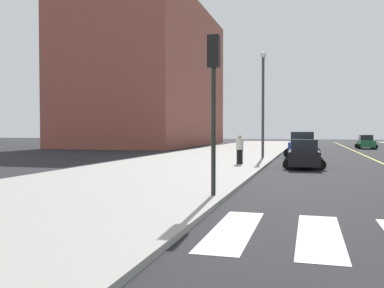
% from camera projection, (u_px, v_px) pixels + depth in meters
% --- Properties ---
extents(sidewalk_kerb_west, '(10.00, 120.00, 0.15)m').
position_uv_depth(sidewalk_kerb_west, '(184.00, 165.00, 26.17)').
color(sidewalk_kerb_west, '#9E9B93').
rests_on(sidewalk_kerb_west, ground).
extents(lane_divider_paint, '(0.16, 80.00, 0.01)m').
position_uv_depth(lane_divider_paint, '(358.00, 153.00, 42.16)').
color(lane_divider_paint, yellow).
rests_on(lane_divider_paint, ground).
extents(low_rise_brick_west, '(16.00, 32.00, 20.60)m').
position_uv_depth(low_rise_brick_west, '(150.00, 77.00, 63.67)').
color(low_rise_brick_west, brown).
rests_on(low_rise_brick_west, ground).
extents(car_green_nearest, '(2.39, 3.80, 1.69)m').
position_uv_depth(car_green_nearest, '(366.00, 142.00, 51.13)').
color(car_green_nearest, '#236B42').
rests_on(car_green_nearest, ground).
extents(car_black_second, '(2.39, 3.79, 1.68)m').
position_uv_depth(car_black_second, '(304.00, 155.00, 24.29)').
color(car_black_second, black).
rests_on(car_black_second, ground).
extents(car_blue_third, '(2.95, 4.70, 2.09)m').
position_uv_depth(car_blue_third, '(303.00, 145.00, 34.78)').
color(car_blue_third, '#2D479E').
rests_on(car_blue_third, ground).
extents(traffic_light_far_corner, '(0.36, 0.41, 4.98)m').
position_uv_depth(traffic_light_far_corner, '(214.00, 83.00, 13.10)').
color(traffic_light_far_corner, black).
rests_on(traffic_light_far_corner, sidewalk_kerb_west).
extents(pedestrian_walking_west, '(0.44, 0.44, 1.78)m').
position_uv_depth(pedestrian_walking_west, '(240.00, 148.00, 25.61)').
color(pedestrian_walking_west, black).
rests_on(pedestrian_walking_west, sidewalk_kerb_west).
extents(street_lamp, '(0.44, 0.44, 7.91)m').
position_uv_depth(street_lamp, '(263.00, 96.00, 31.52)').
color(street_lamp, '#38383D').
rests_on(street_lamp, sidewalk_kerb_west).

